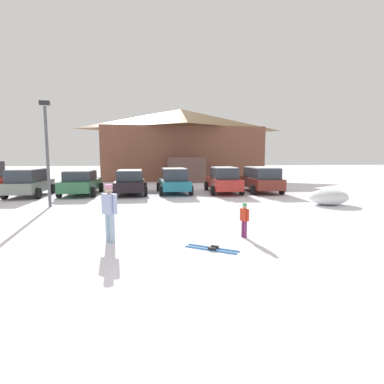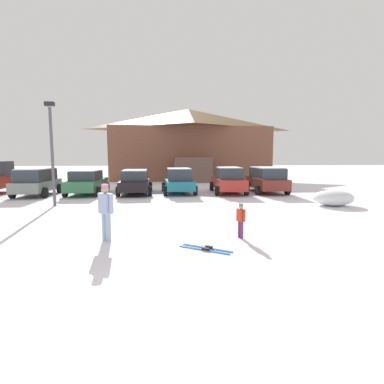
{
  "view_description": "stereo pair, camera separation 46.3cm",
  "coord_description": "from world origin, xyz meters",
  "views": [
    {
      "loc": [
        -0.82,
        -4.09,
        2.44
      ],
      "look_at": [
        0.88,
        7.68,
        1.04
      ],
      "focal_mm": 28.0,
      "sensor_mm": 36.0,
      "label": 1
    },
    {
      "loc": [
        -0.36,
        -4.15,
        2.44
      ],
      "look_at": [
        0.88,
        7.68,
        1.04
      ],
      "focal_mm": 28.0,
      "sensor_mm": 36.0,
      "label": 2
    }
  ],
  "objects": [
    {
      "name": "parked_teal_hatchback",
      "position": [
        0.83,
        15.82,
        0.85
      ],
      "size": [
        2.24,
        4.13,
        1.7
      ],
      "color": "teal",
      "rests_on": "ground"
    },
    {
      "name": "skier_child_in_red_jacket",
      "position": [
        2.02,
        4.48,
        0.59
      ],
      "size": [
        0.23,
        0.37,
        1.05
      ],
      "color": "#722E61",
      "rests_on": "ground"
    },
    {
      "name": "lamp_post",
      "position": [
        -5.65,
        11.26,
        2.88
      ],
      "size": [
        0.44,
        0.24,
        5.07
      ],
      "color": "#515459",
      "rests_on": "ground"
    },
    {
      "name": "pair_of_skis",
      "position": [
        0.8,
        3.45,
        0.02
      ],
      "size": [
        1.36,
        1.08,
        0.08
      ],
      "color": "#2166B4",
      "rests_on": "ground"
    },
    {
      "name": "plowed_snow_pile",
      "position": [
        8.24,
        9.9,
        0.39
      ],
      "size": [
        2.01,
        1.61,
        0.79
      ],
      "primitive_type": "ellipsoid",
      "color": "white",
      "rests_on": "ground"
    },
    {
      "name": "parked_red_sedan",
      "position": [
        4.18,
        15.68,
        0.88
      ],
      "size": [
        2.26,
        4.72,
        1.77
      ],
      "color": "#B62D27",
      "rests_on": "ground"
    },
    {
      "name": "parked_green_coupe",
      "position": [
        -5.16,
        15.93,
        0.81
      ],
      "size": [
        2.29,
        4.44,
        1.59
      ],
      "color": "#327148",
      "rests_on": "ground"
    },
    {
      "name": "skier_adult_in_blue_parka",
      "position": [
        -1.95,
        4.56,
        0.94
      ],
      "size": [
        0.47,
        0.47,
        1.67
      ],
      "color": "#97B4C8",
      "rests_on": "ground"
    },
    {
      "name": "parked_grey_wagon",
      "position": [
        -8.16,
        15.61,
        0.92
      ],
      "size": [
        2.09,
        4.17,
        1.72
      ],
      "color": "gray",
      "rests_on": "ground"
    },
    {
      "name": "ground",
      "position": [
        0.0,
        0.0,
        0.0
      ],
      "size": [
        160.0,
        160.0,
        0.0
      ],
      "primitive_type": "plane",
      "color": "white"
    },
    {
      "name": "ski_lodge",
      "position": [
        2.84,
        30.24,
        3.95
      ],
      "size": [
        17.14,
        12.05,
        7.81
      ],
      "color": "brown",
      "rests_on": "ground"
    },
    {
      "name": "parked_maroon_van",
      "position": [
        6.85,
        15.67,
        0.94
      ],
      "size": [
        2.31,
        4.53,
        1.75
      ],
      "color": "maroon",
      "rests_on": "ground"
    },
    {
      "name": "parked_black_sedan",
      "position": [
        -2.04,
        15.87,
        0.82
      ],
      "size": [
        2.24,
        4.67,
        1.61
      ],
      "color": "black",
      "rests_on": "ground"
    }
  ]
}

